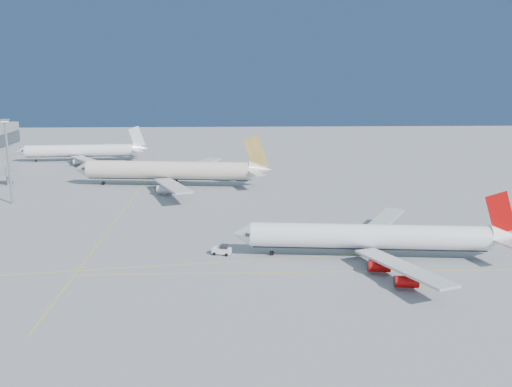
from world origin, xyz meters
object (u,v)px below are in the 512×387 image
airliner_virgin (375,237)px  airliner_etihad (172,170)px  airliner_third (83,151)px  light_mast (8,154)px  pushback_tug (222,250)px

airliner_virgin → airliner_etihad: (-51.36, 74.56, 0.83)m
airliner_third → airliner_virgin: bearing=-56.6°
airliner_virgin → airliner_third: (-94.88, 126.24, -0.08)m
airliner_virgin → light_mast: light_mast is taller
airliner_etihad → airliner_third: 67.58m
airliner_virgin → light_mast: bearing=157.5°
airliner_etihad → light_mast: bearing=-146.9°
airliner_etihad → pushback_tug: bearing=-69.4°
airliner_third → pushback_tug: 137.96m
pushback_tug → light_mast: light_mast is taller
airliner_etihad → airliner_third: bearing=136.3°
airliner_virgin → light_mast: (-96.65, 51.57, 10.27)m
airliner_virgin → pushback_tug: airliner_virgin is taller
light_mast → airliner_etihad: bearing=26.9°
airliner_third → light_mast: light_mast is taller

